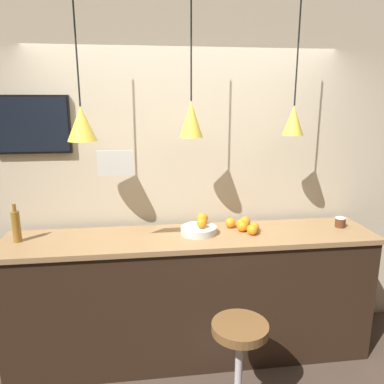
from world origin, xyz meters
TOP-DOWN VIEW (x-y plane):
  - back_wall at (0.00, 1.02)m, footprint 8.00×0.06m
  - service_counter at (0.00, 0.62)m, footprint 2.91×0.58m
  - bar_stool at (0.22, -0.05)m, footprint 0.45×0.45m
  - fruit_bowl at (0.07, 0.67)m, footprint 0.29×0.29m
  - orange_pile at (0.44, 0.69)m, footprint 0.25×0.28m
  - juice_bottle at (-1.31, 0.66)m, footprint 0.06×0.06m
  - spread_jar at (1.25, 0.66)m, footprint 0.08×0.08m
  - pendant_lamp_left at (-0.79, 0.67)m, footprint 0.21×0.21m
  - pendant_lamp_middle at (0.00, 0.67)m, footprint 0.17×0.17m
  - pendant_lamp_right at (0.79, 0.67)m, footprint 0.16×0.16m
  - mounted_tv at (-1.22, 0.97)m, footprint 0.60×0.04m
  - hanging_menu_board at (-0.55, 0.41)m, footprint 0.24×0.01m

SIDE VIEW (x-z plane):
  - bar_stool at x=0.22m, z-range 0.10..0.79m
  - service_counter at x=0.00m, z-range 0.00..1.06m
  - orange_pile at x=0.44m, z-range 1.06..1.14m
  - spread_jar at x=1.25m, z-range 1.06..1.14m
  - fruit_bowl at x=0.07m, z-range 1.03..1.18m
  - juice_bottle at x=-1.31m, z-range 1.04..1.33m
  - back_wall at x=0.00m, z-range 0.00..2.90m
  - hanging_menu_board at x=-0.55m, z-range 1.59..1.76m
  - mounted_tv at x=-1.22m, z-range 1.68..2.13m
  - pendant_lamp_left at x=-0.79m, z-range 1.43..2.43m
  - pendant_lamp_right at x=0.79m, z-range 1.46..2.43m
  - pendant_lamp_middle at x=0.00m, z-range 1.46..2.45m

